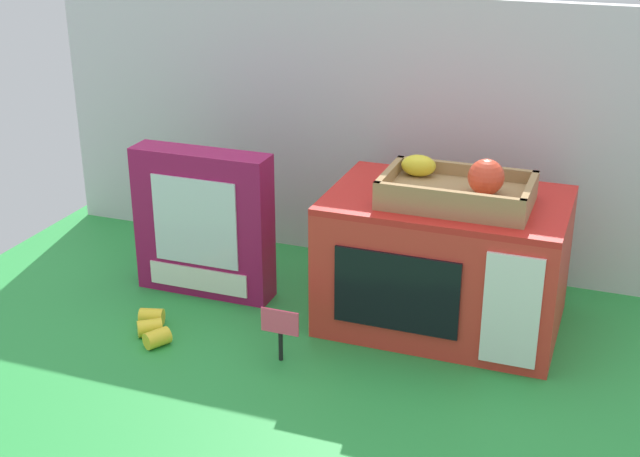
% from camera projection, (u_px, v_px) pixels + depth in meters
% --- Properties ---
extents(ground_plane, '(1.70, 1.70, 0.00)m').
position_uv_depth(ground_plane, '(363.00, 307.00, 1.73)').
color(ground_plane, green).
rests_on(ground_plane, ground).
extents(display_back_panel, '(1.61, 0.03, 0.58)m').
position_uv_depth(display_back_panel, '(402.00, 134.00, 1.84)').
color(display_back_panel, silver).
rests_on(display_back_panel, ground).
extents(toy_microwave, '(0.44, 0.30, 0.26)m').
position_uv_depth(toy_microwave, '(444.00, 261.00, 1.63)').
color(toy_microwave, red).
rests_on(toy_microwave, ground).
extents(food_groups_crate, '(0.26, 0.17, 0.09)m').
position_uv_depth(food_groups_crate, '(459.00, 190.00, 1.54)').
color(food_groups_crate, '#A37F51').
rests_on(food_groups_crate, toy_microwave).
extents(cookie_set_box, '(0.28, 0.07, 0.30)m').
position_uv_depth(cookie_set_box, '(203.00, 223.00, 1.74)').
color(cookie_set_box, '#99144C').
rests_on(cookie_set_box, ground).
extents(price_sign, '(0.07, 0.01, 0.10)m').
position_uv_depth(price_sign, '(280.00, 327.00, 1.52)').
color(price_sign, black).
rests_on(price_sign, ground).
extents(loose_toy_banana, '(0.10, 0.12, 0.03)m').
position_uv_depth(loose_toy_banana, '(153.00, 327.00, 1.62)').
color(loose_toy_banana, yellow).
rests_on(loose_toy_banana, ground).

